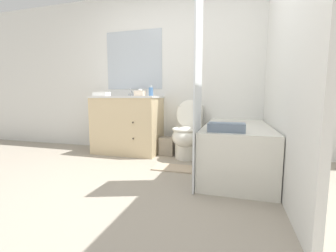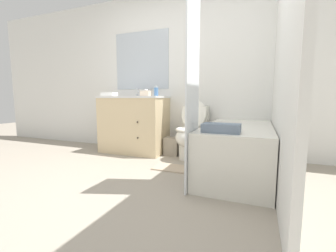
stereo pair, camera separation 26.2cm
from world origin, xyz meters
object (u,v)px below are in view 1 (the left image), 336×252
Objects in this scene: bathtub at (236,148)px; bath_towel_folded at (226,127)px; sink_faucet at (132,94)px; soap_dispenser at (151,91)px; tissue_box at (140,93)px; wastebasket at (167,146)px; hand_towel_folded at (102,94)px; bath_mat at (176,168)px; vanity_cabinet at (128,124)px; toilet at (187,134)px.

bath_towel_folded is at bearing -99.73° from bathtub.
soap_dispenser is at bearing -29.16° from sink_faucet.
wastebasket is at bearing 5.00° from tissue_box.
tissue_box is 0.60m from hand_towel_folded.
vanity_cabinet is at bearing 147.56° from bath_mat.
bathtub is at bearing -9.92° from hand_towel_folded.
wastebasket is (0.64, -0.15, -0.79)m from sink_faucet.
hand_towel_folded is at bearing 153.71° from bath_towel_folded.
bathtub is at bearing -16.40° from vanity_cabinet.
bathtub is at bearing -18.62° from tissue_box.
tissue_box is (-0.74, 0.05, 0.59)m from toilet.
wastebasket is at bearing -13.51° from sink_faucet.
soap_dispenser reaches higher than vanity_cabinet.
sink_faucet reaches higher than bath_mat.
vanity_cabinet is 0.97m from toilet.
bathtub is 1.13m from wastebasket.
tissue_box is 1.73m from bath_towel_folded.
bathtub is 6.59× the size of hand_towel_folded.
bathtub is at bearing -32.19° from toilet.
sink_faucet reaches higher than tissue_box.
wastebasket is at bearing 2.79° from vanity_cabinet.
soap_dispenser is at bearing -12.09° from tissue_box.
soap_dispenser reaches higher than bath_mat.
bath_mat is (0.72, -0.59, -0.93)m from tissue_box.
vanity_cabinet is 0.51m from sink_faucet.
soap_dispenser is (0.19, -0.04, 0.02)m from tissue_box.
tissue_box reaches higher than toilet.
sink_faucet is 0.17× the size of toilet.
bath_towel_folded is (1.54, -1.26, -0.33)m from sink_faucet.
soap_dispenser reaches higher than bath_towel_folded.
tissue_box is at bearing 161.38° from bathtub.
sink_faucet is at bearing 150.84° from soap_dispenser.
soap_dispenser reaches higher than sink_faucet.
hand_towel_folded is 1.66m from bath_mat.
sink_faucet is 1.53m from bath_mat.
vanity_cabinet reaches higher than bath_towel_folded.
hand_towel_folded is 0.41× the size of bath_mat.
bathtub is 9.92× the size of soap_dispenser.
sink_faucet is at bearing 139.50° from tissue_box.
sink_faucet reaches higher than bathtub.
sink_faucet is 0.53× the size of wastebasket.
bath_mat is at bearing -64.29° from wastebasket.
wastebasket is at bearing 152.78° from bathtub.
vanity_cabinet reaches higher than wastebasket.
tissue_box is 0.44× the size of bath_towel_folded.
bathtub is at bearing 80.27° from bath_towel_folded.
wastebasket is at bearing 115.71° from bath_mat.
tissue_box reaches higher than wastebasket.
wastebasket reaches higher than bath_mat.
bath_towel_folded is (1.90, -0.94, -0.33)m from hand_towel_folded.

